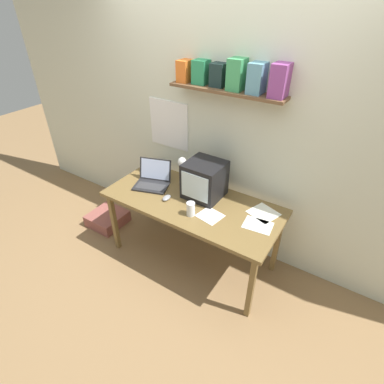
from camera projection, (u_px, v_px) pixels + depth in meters
name	position (u px, v px, depth m)	size (l,w,h in m)	color
ground_plane	(192.00, 257.00, 3.18)	(12.00, 12.00, 0.00)	olive
back_wall	(220.00, 125.00, 2.78)	(5.60, 0.24, 2.60)	silver
corner_desk	(192.00, 206.00, 2.80)	(1.66, 0.74, 0.74)	brown
crt_monitor	(204.00, 180.00, 2.75)	(0.34, 0.34, 0.34)	black
laptop	(153.00, 179.00, 2.98)	(0.40, 0.37, 0.23)	#232326
desk_lamp	(184.00, 167.00, 2.91)	(0.14, 0.18, 0.31)	silver
juice_glass	(191.00, 210.00, 2.57)	(0.07, 0.07, 0.13)	white
computer_mouse	(167.00, 198.00, 2.78)	(0.07, 0.11, 0.03)	gray
loose_paper_near_laptop	(210.00, 216.00, 2.58)	(0.23, 0.22, 0.00)	white
loose_paper_near_monitor	(263.00, 213.00, 2.61)	(0.29, 0.28, 0.00)	white
printed_handout	(258.00, 225.00, 2.48)	(0.25, 0.20, 0.00)	white
open_notebook	(154.00, 171.00, 3.22)	(0.28, 0.26, 0.00)	silver
floor_cushion	(108.00, 218.00, 3.61)	(0.39, 0.39, 0.14)	#98524A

